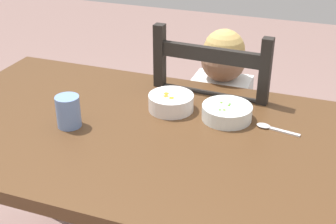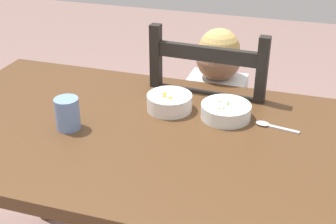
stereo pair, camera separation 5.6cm
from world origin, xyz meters
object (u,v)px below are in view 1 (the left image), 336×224
(bowl_of_carrots, at_px, (171,102))
(spoon, at_px, (270,127))
(bowl_of_peas, at_px, (227,112))
(drinking_cup, at_px, (68,111))
(dining_table, at_px, (144,160))
(dining_chair, at_px, (216,147))
(child_figure, at_px, (219,112))

(bowl_of_carrots, relative_size, spoon, 1.08)
(bowl_of_peas, xyz_separation_m, drinking_cup, (-0.45, -0.21, 0.02))
(dining_table, xyz_separation_m, drinking_cup, (-0.22, -0.06, 0.16))
(dining_chair, bearing_deg, spoon, -52.70)
(drinking_cup, bearing_deg, bowl_of_carrots, 39.32)
(dining_table, distance_m, dining_chair, 0.51)
(spoon, bearing_deg, dining_chair, 127.30)
(dining_chair, height_order, drinking_cup, dining_chair)
(dining_chair, xyz_separation_m, bowl_of_carrots, (-0.09, -0.30, 0.33))
(dining_chair, relative_size, bowl_of_carrots, 6.69)
(bowl_of_carrots, distance_m, drinking_cup, 0.33)
(bowl_of_peas, bearing_deg, child_figure, 107.86)
(dining_table, bearing_deg, child_figure, 73.90)
(dining_table, height_order, drinking_cup, drinking_cup)
(dining_table, bearing_deg, dining_chair, 74.31)
(spoon, bearing_deg, bowl_of_peas, 173.62)
(drinking_cup, bearing_deg, bowl_of_peas, 25.34)
(dining_table, distance_m, spoon, 0.41)
(dining_table, xyz_separation_m, bowl_of_peas, (0.22, 0.16, 0.14))
(dining_chair, bearing_deg, bowl_of_peas, -71.87)
(dining_table, bearing_deg, spoon, 21.14)
(bowl_of_peas, height_order, spoon, bowl_of_peas)
(dining_chair, relative_size, spoon, 7.22)
(child_figure, relative_size, spoon, 6.92)
(dining_chair, xyz_separation_m, child_figure, (0.00, -0.00, 0.16))
(bowl_of_carrots, height_order, drinking_cup, drinking_cup)
(dining_table, bearing_deg, drinking_cup, -166.10)
(bowl_of_carrots, xyz_separation_m, spoon, (0.33, -0.02, -0.02))
(spoon, bearing_deg, child_figure, 127.27)
(bowl_of_peas, bearing_deg, dining_chair, 108.13)
(bowl_of_peas, bearing_deg, bowl_of_carrots, 180.00)
(dining_table, height_order, bowl_of_peas, bowl_of_peas)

